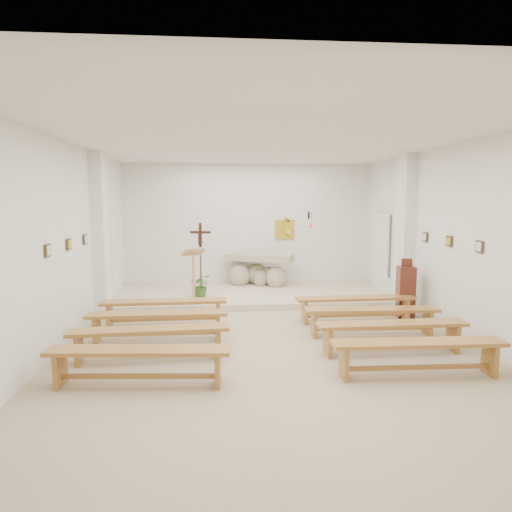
{
  "coord_description": "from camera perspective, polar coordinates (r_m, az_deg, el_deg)",
  "views": [
    {
      "loc": [
        -0.87,
        -8.0,
        2.5
      ],
      "look_at": [
        -0.06,
        1.6,
        1.3
      ],
      "focal_mm": 32.0,
      "sensor_mm": 36.0,
      "label": 1
    }
  ],
  "objects": [
    {
      "name": "donation_pedestal",
      "position": [
        10.21,
        18.19,
        -4.23
      ],
      "size": [
        0.38,
        0.38,
        1.27
      ],
      "rotation": [
        0.0,
        0.0,
        -0.12
      ],
      "color": "#572419",
      "rests_on": "ground"
    },
    {
      "name": "bench_right_second",
      "position": [
        8.7,
        14.24,
        -7.16
      ],
      "size": [
        2.47,
        0.49,
        0.52
      ],
      "rotation": [
        0.0,
        0.0,
        -0.04
      ],
      "color": "#9D6A2D",
      "rests_on": "ground"
    },
    {
      "name": "bench_left_third",
      "position": [
        7.37,
        -13.15,
        -9.73
      ],
      "size": [
        2.47,
        0.55,
        0.52
      ],
      "rotation": [
        0.0,
        0.0,
        0.07
      ],
      "color": "#9D6A2D",
      "rests_on": "ground"
    },
    {
      "name": "sanctuary_platform",
      "position": [
        11.78,
        -0.5,
        -4.79
      ],
      "size": [
        6.98,
        3.0,
        0.15
      ],
      "primitive_type": "cube",
      "color": "beige",
      "rests_on": "ground"
    },
    {
      "name": "ceiling",
      "position": [
        8.11,
        1.39,
        14.11
      ],
      "size": [
        7.0,
        10.0,
        0.02
      ],
      "primitive_type": "cube",
      "color": "silver",
      "rests_on": "wall_back"
    },
    {
      "name": "station_frame_right_rear",
      "position": [
        10.2,
        20.38,
        2.26
      ],
      "size": [
        0.03,
        0.2,
        0.2
      ],
      "primitive_type": "cube",
      "color": "#46321E",
      "rests_on": "wall_right"
    },
    {
      "name": "ground",
      "position": [
        8.42,
        1.32,
        -10.17
      ],
      "size": [
        7.0,
        10.0,
        0.0
      ],
      "primitive_type": "cube",
      "color": "tan",
      "rests_on": "ground"
    },
    {
      "name": "bench_left_second",
      "position": [
        8.31,
        -12.17,
        -7.78
      ],
      "size": [
        2.45,
        0.4,
        0.52
      ],
      "rotation": [
        0.0,
        0.0,
        0.01
      ],
      "color": "#9D6A2D",
      "rests_on": "ground"
    },
    {
      "name": "wall_left",
      "position": [
        8.45,
        -22.89,
        1.44
      ],
      "size": [
        0.02,
        10.0,
        3.5
      ],
      "primitive_type": "cube",
      "color": "white",
      "rests_on": "ground"
    },
    {
      "name": "crucifix_stand",
      "position": [
        11.67,
        -6.95,
        0.48
      ],
      "size": [
        0.53,
        0.23,
        1.76
      ],
      "rotation": [
        0.0,
        0.0,
        -0.25
      ],
      "color": "#351A11",
      "rests_on": "sanctuary_platform"
    },
    {
      "name": "radiator_right",
      "position": [
        11.74,
        16.79,
        -4.17
      ],
      "size": [
        0.1,
        0.85,
        0.52
      ],
      "primitive_type": "cube",
      "color": "silver",
      "rests_on": "ground"
    },
    {
      "name": "radiator_left",
      "position": [
        11.22,
        -17.98,
        -4.72
      ],
      "size": [
        0.1,
        0.85,
        0.52
      ],
      "primitive_type": "cube",
      "color": "silver",
      "rests_on": "ground"
    },
    {
      "name": "potted_plant",
      "position": [
        11.15,
        -6.87,
        -3.67
      ],
      "size": [
        0.52,
        0.45,
        0.56
      ],
      "primitive_type": "imported",
      "rotation": [
        0.0,
        0.0,
        0.03
      ],
      "color": "#325B24",
      "rests_on": "sanctuary_platform"
    },
    {
      "name": "station_frame_left_front",
      "position": [
        7.69,
        -24.57,
        0.63
      ],
      "size": [
        0.03,
        0.2,
        0.2
      ],
      "primitive_type": "cube",
      "color": "#46321E",
      "rests_on": "wall_left"
    },
    {
      "name": "station_frame_left_mid",
      "position": [
        8.64,
        -22.35,
        1.38
      ],
      "size": [
        0.03,
        0.2,
        0.2
      ],
      "primitive_type": "cube",
      "color": "#46321E",
      "rests_on": "wall_left"
    },
    {
      "name": "gold_wall_relief",
      "position": [
        13.13,
        3.59,
        3.36
      ],
      "size": [
        0.55,
        0.04,
        0.55
      ],
      "primitive_type": "cube",
      "color": "gold",
      "rests_on": "wall_back"
    },
    {
      "name": "bench_left_front",
      "position": [
        9.26,
        -11.4,
        -6.23
      ],
      "size": [
        2.46,
        0.45,
        0.52
      ],
      "rotation": [
        0.0,
        0.0,
        0.03
      ],
      "color": "#9D6A2D",
      "rests_on": "ground"
    },
    {
      "name": "bench_right_third",
      "position": [
        7.81,
        16.6,
        -8.88
      ],
      "size": [
        2.46,
        0.44,
        0.52
      ],
      "rotation": [
        0.0,
        0.0,
        0.02
      ],
      "color": "#9D6A2D",
      "rests_on": "ground"
    },
    {
      "name": "bench_left_fourth",
      "position": [
        6.45,
        -14.43,
        -12.23
      ],
      "size": [
        2.48,
        0.58,
        0.52
      ],
      "rotation": [
        0.0,
        0.0,
        -0.08
      ],
      "color": "#9D6A2D",
      "rests_on": "ground"
    },
    {
      "name": "lectern",
      "position": [
        10.44,
        -7.8,
        -2.42
      ],
      "size": [
        0.55,
        0.51,
        1.29
      ],
      "rotation": [
        0.0,
        0.0,
        0.35
      ],
      "color": "tan",
      "rests_on": "sanctuary_platform"
    },
    {
      "name": "bench_right_front",
      "position": [
        9.61,
        12.32,
        -5.76
      ],
      "size": [
        2.46,
        0.44,
        0.52
      ],
      "rotation": [
        0.0,
        0.0,
        0.02
      ],
      "color": "#9D6A2D",
      "rests_on": "ground"
    },
    {
      "name": "station_frame_right_front",
      "position": [
        8.44,
        26.13,
        1.07
      ],
      "size": [
        0.03,
        0.2,
        0.2
      ],
      "primitive_type": "cube",
      "color": "#46321E",
      "rests_on": "wall_right"
    },
    {
      "name": "pilaster_right",
      "position": [
        10.88,
        18.12,
        2.79
      ],
      "size": [
        0.26,
        0.55,
        3.5
      ],
      "primitive_type": "cube",
      "color": "white",
      "rests_on": "ground"
    },
    {
      "name": "bench_right_fourth",
      "position": [
        6.95,
        19.6,
        -11.0
      ],
      "size": [
        2.46,
        0.44,
        0.52
      ],
      "rotation": [
        0.0,
        0.0,
        -0.02
      ],
      "color": "#9D6A2D",
      "rests_on": "ground"
    },
    {
      "name": "altar",
      "position": [
        12.62,
        0.38,
        -1.99
      ],
      "size": [
        1.95,
        1.31,
        0.94
      ],
      "rotation": [
        0.0,
        0.0,
        -0.36
      ],
      "color": "beige",
      "rests_on": "sanctuary_platform"
    },
    {
      "name": "pilaster_left",
      "position": [
        10.33,
        -18.85,
        2.55
      ],
      "size": [
        0.26,
        0.55,
        3.5
      ],
      "primitive_type": "cube",
      "color": "white",
      "rests_on": "ground"
    },
    {
      "name": "wall_right",
      "position": [
        9.14,
        23.68,
        1.79
      ],
      "size": [
        0.02,
        10.0,
        3.5
      ],
      "primitive_type": "cube",
      "color": "white",
      "rests_on": "ground"
    },
    {
      "name": "sanctuary_lamp",
      "position": [
        12.99,
        6.82,
        3.99
      ],
      "size": [
        0.11,
        0.36,
        0.44
      ],
      "color": "black",
      "rests_on": "wall_back"
    },
    {
      "name": "station_frame_right_mid",
      "position": [
        9.31,
        22.98,
        1.72
      ],
      "size": [
        0.03,
        0.2,
        0.2
      ],
      "primitive_type": "cube",
      "color": "#46321E",
      "rests_on": "wall_right"
    },
    {
      "name": "wall_back",
      "position": [
        13.04,
        -1.0,
        3.79
      ],
      "size": [
        7.0,
        0.02,
        3.5
      ],
      "primitive_type": "cube",
      "color": "white",
      "rests_on": "ground"
    },
    {
      "name": "station_frame_left_rear",
      "position": [
        9.59,
        -20.57,
        1.97
      ],
      "size": [
        0.03,
        0.2,
        0.2
      ],
      "primitive_type": "cube",
      "color": "#46321E",
      "rests_on": "wall_left"
    }
  ]
}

